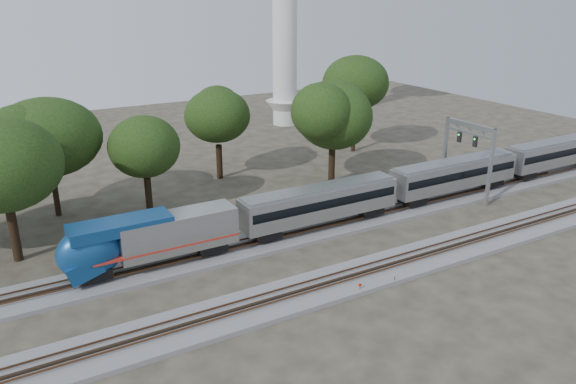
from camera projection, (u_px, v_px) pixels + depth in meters
The scene contains 14 objects.
ground at pixel (266, 278), 47.40m from camera, with size 160.00×160.00×0.00m, color #383328.
track_far at pixel (236, 249), 52.22m from camera, with size 160.00×5.00×0.73m.
track_near at pixel (289, 297), 44.07m from camera, with size 160.00×5.00×0.73m.
train at pixel (558, 152), 72.87m from camera, with size 125.03×3.04×4.49m.
switch_stand_red at pixel (360, 287), 44.80m from camera, with size 0.28×0.11×0.89m.
switch_stand_white at pixel (395, 278), 46.16m from camera, with size 0.29×0.15×0.96m.
switch_lever at pixel (372, 281), 46.55m from camera, with size 0.50×0.30×0.30m, color #512D19.
signal_gantry at pixel (468, 144), 63.89m from camera, with size 0.61×7.27×8.84m.
tree_2 at pixel (2, 165), 47.52m from camera, with size 9.10×9.10×12.82m.
tree_3 at pixel (47, 137), 57.66m from camera, with size 8.81×8.81×12.42m.
tree_4 at pixel (144, 147), 58.79m from camera, with size 7.56×7.56×10.67m.
tree_5 at pixel (217, 116), 69.89m from camera, with size 8.30×8.30×11.71m.
tree_6 at pixel (333, 115), 67.90m from camera, with size 8.81×8.81×12.41m.
tree_7 at pixel (356, 83), 81.32m from camera, with size 10.41×10.41×14.67m.
Camera 1 is at (-19.39, -37.44, 22.92)m, focal length 35.00 mm.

